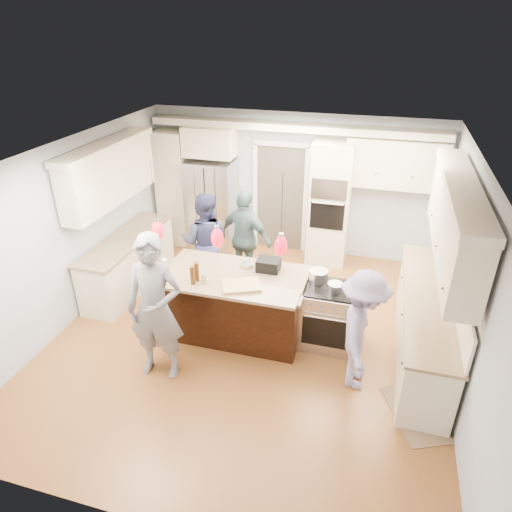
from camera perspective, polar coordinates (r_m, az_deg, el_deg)
The scene contains 23 objects.
ground_plane at distance 6.90m, azimuth -0.81°, elevation -9.80°, with size 6.00×6.00×0.00m, color #AC642F.
room_shell at distance 5.97m, azimuth -0.92°, elevation 4.17°, with size 5.54×6.04×2.72m.
refrigerator at distance 9.10m, azimuth -5.50°, elevation 6.35°, with size 0.90×0.70×1.80m, color #B7B7BC.
oven_column at distance 8.51m, azimuth 9.21°, elevation 6.39°, with size 0.72×0.69×2.30m.
back_upper_cabinets at distance 8.70m, azimuth -0.40°, elevation 10.85°, with size 5.30×0.61×2.54m.
right_counter_run at distance 6.43m, azimuth 21.39°, elevation -3.73°, with size 0.64×3.10×2.51m.
left_cabinets at distance 7.91m, azimuth -16.39°, elevation 3.12°, with size 0.64×2.30×2.51m.
kitchen_island at distance 6.74m, azimuth -2.68°, elevation -5.79°, with size 2.10×1.46×1.12m.
island_range at distance 6.57m, azimuth 9.37°, elevation -7.44°, with size 0.82×0.71×0.92m.
pendant_lights at distance 5.61m, azimuth -4.87°, elevation 2.29°, with size 1.75×0.15×1.03m.
person_bar_end at distance 5.82m, azimuth -12.48°, elevation -6.43°, with size 0.73×0.48×2.00m, color slate.
person_far_left at distance 7.68m, azimuth -6.32°, elevation 1.75°, with size 0.83×0.65×1.72m, color #292D51.
person_far_right at distance 7.77m, azimuth -1.32°, elevation 2.20°, with size 1.00×0.42×1.71m, color #4A6667.
person_range_side at distance 5.77m, azimuth 13.07°, elevation -9.12°, with size 1.05×0.60×1.62m, color #8D80AD.
floor_rug at distance 6.09m, azimuth 19.85°, elevation -18.01°, with size 0.65×0.95×0.01m, color olive.
water_bottle at distance 6.09m, azimuth -11.23°, elevation -1.66°, with size 0.07×0.07×0.30m, color silver.
beer_bottle_a at distance 6.17m, azimuth -12.09°, elevation -1.61°, with size 0.06×0.06×0.25m, color #48270C.
beer_bottle_b at distance 5.94m, azimuth -7.95°, elevation -2.40°, with size 0.07×0.07×0.26m, color #48270C.
beer_bottle_c at distance 6.01m, azimuth -7.44°, elevation -1.95°, with size 0.07×0.07×0.27m, color #48270C.
drink_can at distance 5.98m, azimuth -6.44°, elevation -2.78°, with size 0.07×0.07×0.13m, color #B7B7BC.
cutting_board at distance 5.88m, azimuth -1.85°, elevation -3.71°, with size 0.49×0.35×0.04m, color tan.
pot_large at distance 6.44m, azimuth 7.85°, elevation -2.43°, with size 0.27×0.27×0.16m, color #B7B7BC.
pot_small at distance 6.26m, azimuth 9.86°, elevation -3.81°, with size 0.21×0.21×0.10m, color #B7B7BC.
Camera 1 is at (1.58, -5.23, 4.21)m, focal length 32.00 mm.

